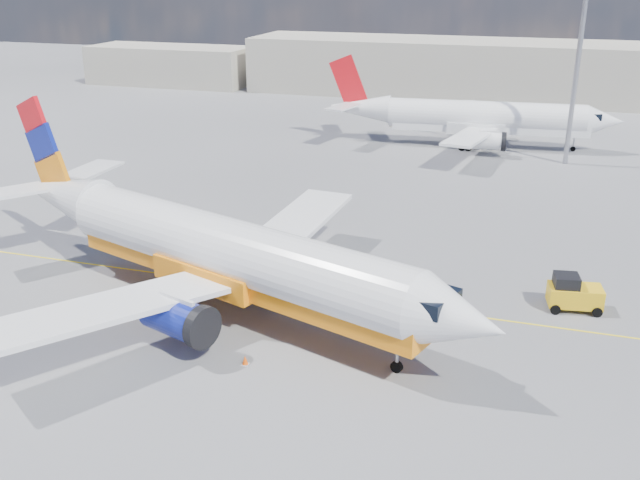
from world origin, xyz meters
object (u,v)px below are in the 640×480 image
(gse_tug, at_px, (573,293))
(traffic_cone, at_px, (245,360))
(main_jet, at_px, (219,251))
(second_jet, at_px, (476,118))

(gse_tug, bearing_deg, traffic_cone, -153.16)
(main_jet, xyz_separation_m, gse_tug, (19.04, 5.87, -2.53))
(second_jet, bearing_deg, gse_tug, -80.99)
(traffic_cone, bearing_deg, gse_tug, 35.98)
(main_jet, xyz_separation_m, traffic_cone, (3.68, -5.28, -3.28))
(second_jet, distance_m, gse_tug, 38.96)
(main_jet, xyz_separation_m, second_jet, (9.56, 43.59, -0.40))
(second_jet, relative_size, traffic_cone, 62.75)
(main_jet, relative_size, gse_tug, 11.06)
(traffic_cone, bearing_deg, main_jet, 124.89)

